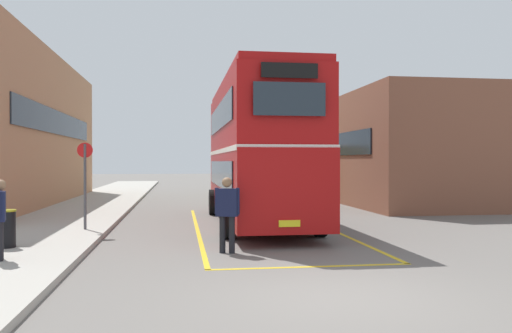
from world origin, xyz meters
name	(u,v)px	position (x,y,z in m)	size (l,w,h in m)	color
ground_plane	(236,210)	(0.00, 14.40, 0.00)	(135.60, 135.60, 0.00)	#66605B
sidewalk_left	(90,206)	(-6.50, 16.80, 0.07)	(4.00, 57.60, 0.14)	#A39E93
depot_building_right	(399,151)	(9.17, 18.46, 2.69)	(7.42, 14.74, 5.38)	brown
double_decker_bus	(257,150)	(0.17, 9.53, 2.51)	(2.88, 10.49, 4.75)	black
single_deck_bus	(280,169)	(3.93, 24.62, 1.64)	(2.75, 9.85, 3.02)	black
pedestrian_boarding	(227,209)	(-1.35, 4.09, 1.02)	(0.56, 0.37, 1.75)	black
pedestrian_waiting_far	(0,214)	(-5.98, 3.16, 1.06)	(0.33, 0.53, 1.61)	black
litter_bin	(6,229)	(-6.35, 4.76, 0.58)	(0.42, 0.42, 0.87)	black
bus_stop_sign	(85,177)	(-5.14, 7.82, 1.66)	(0.43, 0.14, 2.52)	#4C4C51
bay_marking_yellow	(267,231)	(0.17, 7.59, 0.00)	(4.24, 12.48, 0.01)	gold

